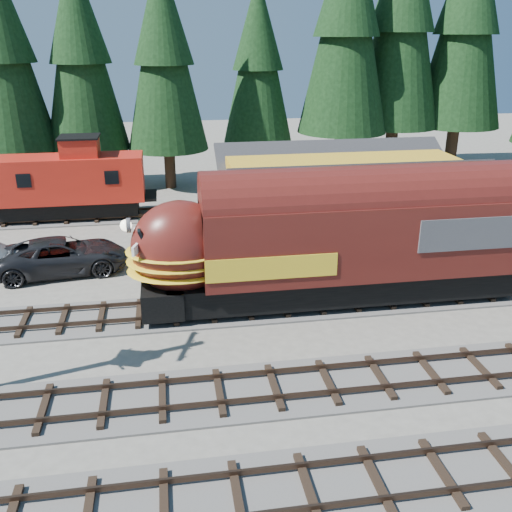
{
  "coord_description": "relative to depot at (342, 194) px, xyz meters",
  "views": [
    {
      "loc": [
        -9.1,
        -17.36,
        10.84
      ],
      "look_at": [
        -5.63,
        4.0,
        2.36
      ],
      "focal_mm": 40.0,
      "sensor_mm": 36.0,
      "label": 1
    }
  ],
  "objects": [
    {
      "name": "ground",
      "position": [
        0.0,
        -10.5,
        -2.96
      ],
      "size": [
        120.0,
        120.0,
        0.0
      ],
      "primitive_type": "plane",
      "color": "#6B665B",
      "rests_on": "ground"
    },
    {
      "name": "track_spur",
      "position": [
        -10.0,
        7.5,
        -2.9
      ],
      "size": [
        32.0,
        3.2,
        0.33
      ],
      "color": "#4C4947",
      "rests_on": "ground"
    },
    {
      "name": "depot",
      "position": [
        0.0,
        0.0,
        0.0
      ],
      "size": [
        12.8,
        7.0,
        5.3
      ],
      "color": "orange",
      "rests_on": "ground"
    },
    {
      "name": "conifer_backdrop",
      "position": [
        5.75,
        14.49,
        7.53
      ],
      "size": [
        79.05,
        24.04,
        17.45
      ],
      "color": "black",
      "rests_on": "ground"
    },
    {
      "name": "locomotive",
      "position": [
        -2.85,
        -6.5,
        -0.35
      ],
      "size": [
        16.51,
        3.28,
        4.49
      ],
      "color": "black",
      "rests_on": "ground"
    },
    {
      "name": "caboose",
      "position": [
        -14.91,
        7.5,
        -0.59
      ],
      "size": [
        9.06,
        2.63,
        4.71
      ],
      "color": "black",
      "rests_on": "ground"
    },
    {
      "name": "pickup_truck_a",
      "position": [
        -14.23,
        -1.19,
        -2.11
      ],
      "size": [
        6.52,
        3.72,
        1.71
      ],
      "primitive_type": "imported",
      "rotation": [
        0.0,
        0.0,
        1.72
      ],
      "color": "black",
      "rests_on": "ground"
    }
  ]
}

